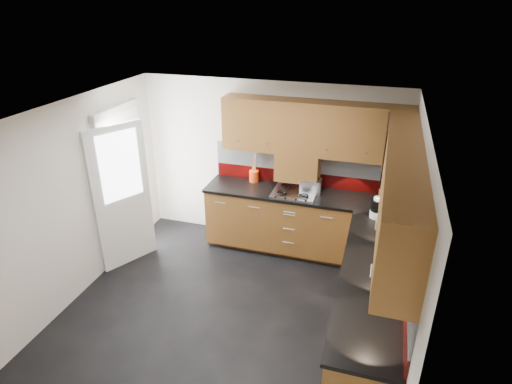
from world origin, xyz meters
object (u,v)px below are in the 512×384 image
(toaster, at_px, (311,186))
(gas_hob, at_px, (294,192))
(utensil_pot, at_px, (254,175))
(food_processor, at_px, (377,208))

(toaster, bearing_deg, gas_hob, -157.36)
(utensil_pot, relative_size, food_processor, 1.74)
(toaster, relative_size, food_processor, 1.07)
(utensil_pot, bearing_deg, toaster, -8.94)
(gas_hob, xyz_separation_m, utensil_pot, (-0.66, 0.22, 0.09))
(gas_hob, relative_size, food_processor, 2.17)
(toaster, distance_m, food_processor, 1.03)
(gas_hob, bearing_deg, utensil_pot, 161.19)
(gas_hob, height_order, utensil_pot, utensil_pot)
(gas_hob, relative_size, utensil_pot, 1.25)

